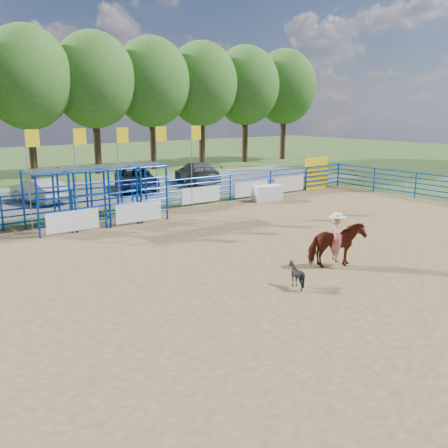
{
  "coord_description": "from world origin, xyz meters",
  "views": [
    {
      "loc": [
        -10.72,
        -11.85,
        4.99
      ],
      "look_at": [
        -1.14,
        1.0,
        1.3
      ],
      "focal_mm": 40.0,
      "sensor_mm": 36.0,
      "label": 1
    }
  ],
  "objects": [
    {
      "name": "announcer_table",
      "position": [
        7.6,
        8.7,
        0.45
      ],
      "size": [
        1.72,
        1.06,
        0.85
      ],
      "primitive_type": "cube",
      "rotation": [
        0.0,
        0.0,
        -0.21
      ],
      "color": "white",
      "rests_on": "arena_dirt"
    },
    {
      "name": "treeline",
      "position": [
        0.0,
        26.0,
        7.53
      ],
      "size": [
        56.4,
        6.4,
        11.24
      ],
      "color": "#3F2B19",
      "rests_on": "ground"
    },
    {
      "name": "gravel_strip",
      "position": [
        0.0,
        17.0,
        0.01
      ],
      "size": [
        40.0,
        10.0,
        0.01
      ],
      "primitive_type": "cube",
      "color": "slate",
      "rests_on": "ground"
    },
    {
      "name": "car_c",
      "position": [
        3.46,
        16.41,
        0.71
      ],
      "size": [
        3.89,
        5.55,
        1.41
      ],
      "primitive_type": "imported",
      "rotation": [
        0.0,
        0.0,
        -0.34
      ],
      "color": "black",
      "rests_on": "gravel_strip"
    },
    {
      "name": "ground",
      "position": [
        0.0,
        0.0,
        0.0
      ],
      "size": [
        120.0,
        120.0,
        0.0
      ],
      "primitive_type": "plane",
      "color": "#3C5622",
      "rests_on": "ground"
    },
    {
      "name": "calf",
      "position": [
        -1.01,
        -2.27,
        0.39
      ],
      "size": [
        0.9,
        0.87,
        0.75
      ],
      "primitive_type": "imported",
      "rotation": [
        0.0,
        0.0,
        2.15
      ],
      "color": "black",
      "rests_on": "arena_dirt"
    },
    {
      "name": "car_b",
      "position": [
        -2.75,
        15.78,
        0.68
      ],
      "size": [
        2.22,
        4.26,
        1.34
      ],
      "primitive_type": "imported",
      "rotation": [
        0.0,
        0.0,
        3.35
      ],
      "color": "#979AA0",
      "rests_on": "gravel_strip"
    },
    {
      "name": "chute_assembly",
      "position": [
        -1.9,
        8.84,
        1.26
      ],
      "size": [
        19.32,
        2.41,
        4.2
      ],
      "color": "#073199",
      "rests_on": "ground"
    },
    {
      "name": "arena_dirt",
      "position": [
        0.0,
        0.0,
        0.01
      ],
      "size": [
        30.0,
        20.0,
        0.02
      ],
      "primitive_type": "cube",
      "color": "olive",
      "rests_on": "ground"
    },
    {
      "name": "car_d",
      "position": [
        8.03,
        16.35,
        0.77
      ],
      "size": [
        3.53,
        5.62,
        1.52
      ],
      "primitive_type": "imported",
      "rotation": [
        0.0,
        0.0,
        2.85
      ],
      "color": "slate",
      "rests_on": "gravel_strip"
    },
    {
      "name": "perimeter_fence",
      "position": [
        0.0,
        0.0,
        0.75
      ],
      "size": [
        30.1,
        20.1,
        1.5
      ],
      "color": "#073199",
      "rests_on": "ground"
    },
    {
      "name": "horse_and_rider",
      "position": [
        1.38,
        -1.64,
        0.89
      ],
      "size": [
        1.91,
        1.43,
        2.5
      ],
      "color": "maroon",
      "rests_on": "arena_dirt"
    }
  ]
}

